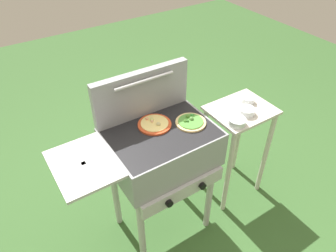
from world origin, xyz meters
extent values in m
plane|color=#38602D|center=(0.00, 0.00, 0.00)|extent=(8.00, 8.00, 0.00)
cube|color=gray|center=(0.00, 0.00, 0.78)|extent=(0.64, 0.48, 0.24)
cube|color=black|center=(0.00, 0.00, 0.90)|extent=(0.61, 0.46, 0.01)
cube|color=#B6B6B6|center=(-0.48, 0.00, 0.89)|extent=(0.32, 0.41, 0.02)
cube|color=#B6B6B6|center=(-0.48, 0.00, 0.78)|extent=(0.02, 0.02, 0.24)
cube|color=#B6B6B6|center=(0.00, -0.25, 0.61)|extent=(0.58, 0.02, 0.10)
cylinder|color=black|center=(-0.12, -0.28, 0.61)|extent=(0.04, 0.02, 0.04)
cylinder|color=black|center=(0.12, -0.28, 0.61)|extent=(0.04, 0.02, 0.04)
cylinder|color=#B6B6B6|center=(-0.27, -0.19, 0.33)|extent=(0.04, 0.04, 0.66)
cylinder|color=#B6B6B6|center=(0.27, -0.19, 0.33)|extent=(0.04, 0.04, 0.66)
cylinder|color=#B6B6B6|center=(-0.27, 0.19, 0.33)|extent=(0.04, 0.04, 0.66)
cylinder|color=#B6B6B6|center=(0.27, 0.19, 0.33)|extent=(0.04, 0.04, 0.66)
cube|color=gray|center=(0.00, 0.21, 1.05)|extent=(0.63, 0.06, 0.30)
cylinder|color=#B7B7BC|center=(0.00, 0.17, 1.16)|extent=(0.38, 0.02, 0.02)
cylinder|color=#C64723|center=(0.00, 0.07, 0.91)|extent=(0.20, 0.20, 0.01)
cylinder|color=#EDD17A|center=(0.00, 0.07, 0.92)|extent=(0.17, 0.17, 0.01)
sphere|color=tan|center=(-0.01, 0.09, 0.92)|extent=(0.02, 0.02, 0.02)
sphere|color=#F29E6C|center=(-0.02, 0.13, 0.92)|extent=(0.02, 0.02, 0.02)
sphere|color=#C3C26E|center=(0.00, 0.10, 0.92)|extent=(0.03, 0.03, 0.03)
sphere|color=tan|center=(0.01, 0.04, 0.92)|extent=(0.03, 0.03, 0.03)
cylinder|color=#E0C17F|center=(0.19, -0.03, 0.91)|extent=(0.19, 0.19, 0.01)
cylinder|color=#4C8C38|center=(0.19, -0.03, 0.92)|extent=(0.15, 0.15, 0.01)
sphere|color=#46772A|center=(0.20, 0.01, 0.92)|extent=(0.02, 0.02, 0.02)
sphere|color=#3E9140|center=(0.23, 0.01, 0.92)|extent=(0.02, 0.02, 0.02)
sphere|color=#3F7933|center=(0.17, -0.02, 0.92)|extent=(0.02, 0.02, 0.02)
sphere|color=#4C8932|center=(0.16, -0.02, 0.92)|extent=(0.02, 0.02, 0.02)
sphere|color=#56883F|center=(0.21, -0.02, 0.92)|extent=(0.03, 0.03, 0.03)
sphere|color=#4F8B2F|center=(0.21, 0.02, 0.92)|extent=(0.02, 0.02, 0.02)
cube|color=beige|center=(0.66, 0.00, 0.80)|extent=(0.44, 0.36, 0.02)
cylinder|color=beige|center=(0.47, -0.15, 0.39)|extent=(0.04, 0.04, 0.79)
cylinder|color=beige|center=(0.85, -0.15, 0.39)|extent=(0.04, 0.04, 0.79)
cylinder|color=beige|center=(0.47, 0.15, 0.39)|extent=(0.04, 0.04, 0.79)
cylinder|color=beige|center=(0.85, 0.15, 0.39)|extent=(0.04, 0.04, 0.79)
cylinder|color=silver|center=(0.65, -0.06, 0.83)|extent=(0.11, 0.11, 0.04)
cylinder|color=maroon|center=(0.65, -0.06, 0.82)|extent=(0.09, 0.09, 0.02)
cylinder|color=silver|center=(0.75, 0.04, 0.83)|extent=(0.10, 0.10, 0.04)
cylinder|color=maroon|center=(0.75, 0.04, 0.82)|extent=(0.08, 0.08, 0.02)
cylinder|color=silver|center=(0.51, -0.11, 0.83)|extent=(0.12, 0.12, 0.04)
cylinder|color=#4C7533|center=(0.51, -0.11, 0.82)|extent=(0.09, 0.09, 0.02)
camera|label=1|loc=(-0.75, -1.24, 2.09)|focal=34.01mm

